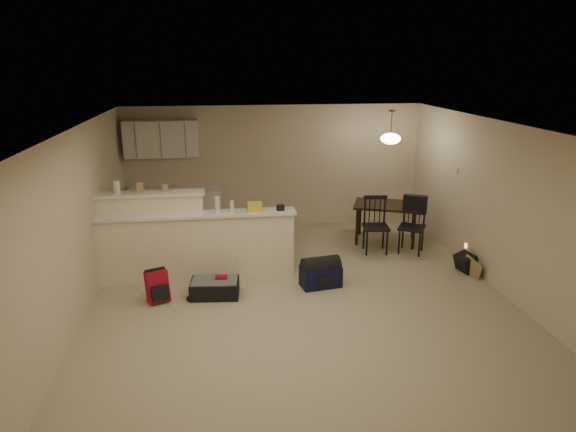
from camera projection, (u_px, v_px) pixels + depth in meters
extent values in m
plane|color=#B7AC8C|center=(301.00, 298.00, 7.53)|extent=(7.00, 7.00, 0.00)
plane|color=white|center=(303.00, 127.00, 6.81)|extent=(7.00, 7.00, 0.00)
cube|color=beige|center=(274.00, 167.00, 10.49)|extent=(6.00, 0.02, 2.50)
cube|color=beige|center=(376.00, 351.00, 3.85)|extent=(6.00, 0.02, 2.50)
cube|color=beige|center=(78.00, 225.00, 6.78)|extent=(0.02, 7.00, 2.50)
cube|color=beige|center=(503.00, 208.00, 7.56)|extent=(0.02, 7.00, 2.50)
cube|color=#F8EAC8|center=(198.00, 248.00, 8.04)|extent=(3.00, 0.28, 1.05)
cube|color=white|center=(196.00, 215.00, 7.88)|extent=(3.08, 0.38, 0.04)
cube|color=#F8EAC8|center=(153.00, 236.00, 8.12)|extent=(1.60, 0.24, 1.35)
cube|color=white|center=(150.00, 194.00, 7.91)|extent=(1.68, 0.34, 0.04)
cube|color=white|center=(161.00, 139.00, 9.85)|extent=(1.40, 0.34, 0.70)
cube|color=white|center=(176.00, 213.00, 10.17)|extent=(1.80, 0.60, 0.90)
cube|color=beige|center=(456.00, 170.00, 8.95)|extent=(0.02, 0.12, 0.12)
cylinder|color=silver|center=(117.00, 187.00, 7.82)|extent=(0.10, 0.10, 0.20)
cube|color=tan|center=(140.00, 188.00, 7.87)|extent=(0.10, 0.07, 0.16)
cube|color=tan|center=(165.00, 188.00, 7.92)|extent=(0.08, 0.06, 0.12)
cylinder|color=silver|center=(217.00, 204.00, 7.88)|extent=(0.07, 0.07, 0.26)
cylinder|color=silver|center=(232.00, 206.00, 7.92)|extent=(0.06, 0.06, 0.18)
cube|color=tan|center=(255.00, 207.00, 7.97)|extent=(0.22, 0.18, 0.14)
cube|color=tan|center=(280.00, 208.00, 8.03)|extent=(0.12, 0.10, 0.08)
cube|color=black|center=(387.00, 205.00, 9.67)|extent=(1.39, 1.16, 0.04)
cylinder|color=black|center=(357.00, 227.00, 9.59)|extent=(0.06, 0.06, 0.71)
cylinder|color=black|center=(414.00, 231.00, 9.38)|extent=(0.06, 0.06, 0.71)
cylinder|color=black|center=(360.00, 217.00, 10.18)|extent=(0.06, 0.06, 0.71)
cylinder|color=black|center=(413.00, 221.00, 9.97)|extent=(0.06, 0.06, 0.71)
cylinder|color=brown|center=(391.00, 124.00, 9.23)|extent=(0.02, 0.02, 0.50)
cylinder|color=brown|center=(392.00, 111.00, 9.16)|extent=(0.12, 0.12, 0.03)
ellipsoid|color=white|center=(391.00, 139.00, 9.31)|extent=(0.36, 0.36, 0.20)
cube|color=black|center=(215.00, 288.00, 7.57)|extent=(0.74, 0.52, 0.24)
cube|color=maroon|center=(157.00, 286.00, 7.37)|extent=(0.35, 0.29, 0.46)
cube|color=#101234|center=(321.00, 276.00, 7.88)|extent=(0.65, 0.42, 0.33)
cube|color=black|center=(466.00, 263.00, 8.44)|extent=(0.29, 0.37, 0.29)
cube|color=tan|center=(472.00, 268.00, 8.24)|extent=(0.10, 0.38, 0.29)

